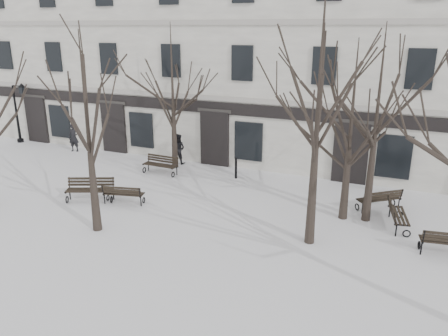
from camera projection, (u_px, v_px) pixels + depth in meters
The scene contains 17 objects.
ground at pixel (211, 239), 15.27m from camera, with size 100.00×100.00×0.00m, color silver.
building at pixel (307, 56), 24.88m from camera, with size 40.40×10.20×11.40m.
tree_1 at pixel (86, 111), 14.65m from camera, with size 4.92×4.92×7.03m.
tree_2 at pixel (320, 80), 13.36m from camera, with size 6.20×6.20×8.86m.
tree_4 at pixel (172, 80), 21.78m from camera, with size 5.13×5.13×7.33m.
tree_5 at pixel (352, 111), 15.68m from camera, with size 4.72×4.72×6.74m.
tree_6 at pixel (378, 102), 15.40m from camera, with size 5.09×5.09×7.27m.
bench_0 at pixel (90, 189), 18.51m from camera, with size 2.06×1.44×0.99m.
bench_1 at pixel (123, 194), 18.18m from camera, with size 1.77×1.00×0.85m.
bench_3 at pixel (161, 164), 21.98m from camera, with size 1.84×0.73×0.91m.
bench_4 at pixel (380, 199), 17.56m from camera, with size 1.76×1.63×0.90m.
bench_5 at pixel (397, 214), 16.10m from camera, with size 0.97×1.87×0.90m.
lamp_post at pixel (19, 109), 27.43m from camera, with size 1.19×0.44×3.79m.
bollard_a at pixel (236, 167), 21.26m from camera, with size 0.14×0.14×1.07m.
bollard_b at pixel (371, 177), 19.69m from camera, with size 0.15×0.15×1.17m.
pedestrian_a at pixel (75, 151), 26.13m from camera, with size 0.61×0.40×1.68m, color black.
pedestrian_b at pixel (179, 163), 23.80m from camera, with size 0.80×0.62×1.64m, color black.
Camera 1 is at (5.89, -12.45, 7.07)m, focal length 35.00 mm.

